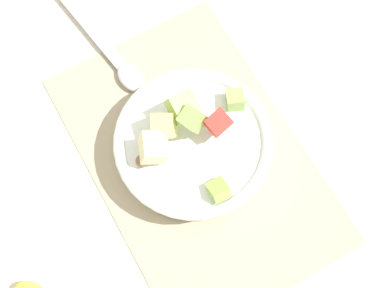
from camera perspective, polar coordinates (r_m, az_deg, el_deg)
ground_plane at (r=0.81m, az=0.46°, el=-1.52°), size 2.40×2.40×0.00m
placemat at (r=0.81m, az=0.46°, el=-1.46°), size 0.46×0.30×0.01m
salad_bowl at (r=0.78m, az=-0.04°, el=-0.08°), size 0.23×0.23×0.11m
serving_spoon at (r=0.88m, az=-8.29°, el=9.15°), size 0.23×0.06×0.01m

